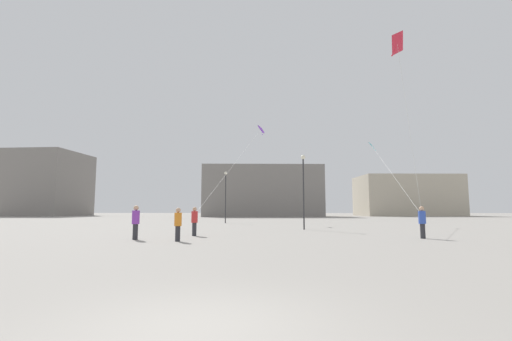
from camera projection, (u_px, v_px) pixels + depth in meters
name	position (u px, v px, depth m)	size (l,w,h in m)	color
ground_plane	(197.00, 328.00, 4.99)	(300.00, 300.00, 0.00)	gray
person_in_purple	(136.00, 221.00, 19.53)	(0.41, 0.41, 1.87)	#2D2D33
person_in_red	(194.00, 220.00, 22.25)	(0.39, 0.39, 1.80)	#2D2D33
person_in_orange	(178.00, 223.00, 18.49)	(0.38, 0.38, 1.74)	#2D2D33
person_in_blue	(422.00, 221.00, 20.27)	(0.40, 0.40, 1.83)	#2D2D33
kite_crimson_delta	(397.00, 45.00, 22.29)	(1.46, 1.78, 11.25)	red
kite_violet_diamond	(261.00, 129.00, 43.16)	(4.20, 20.98, 10.68)	purple
kite_cyan_delta	(373.00, 147.00, 38.03)	(2.81, 18.60, 7.70)	#1EB2C6
building_left_hall	(49.00, 184.00, 89.72)	(15.53, 17.49, 15.90)	gray
building_centre_hall	(262.00, 192.00, 81.59)	(27.15, 13.77, 11.35)	gray
building_right_hall	(406.00, 196.00, 89.37)	(24.07, 14.95, 9.95)	#B2A893
lamppost_east	(226.00, 189.00, 42.90)	(0.36, 0.36, 6.19)	#2D2D30
lamppost_west	(303.00, 181.00, 29.44)	(0.36, 0.36, 6.17)	#2D2D30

